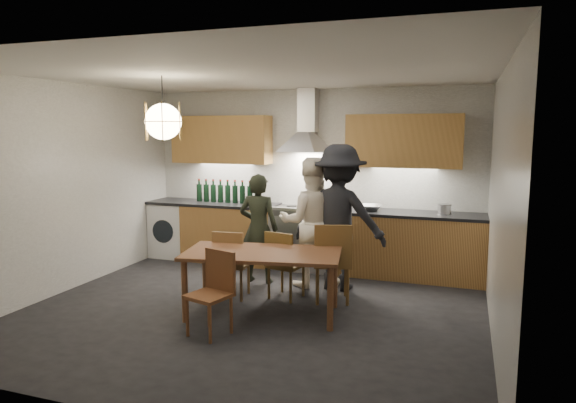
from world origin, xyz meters
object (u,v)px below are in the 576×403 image
(person_mid, at_px, (310,222))
(wine_bottles, at_px, (228,191))
(stock_pot, at_px, (444,209))
(chair_back_left, at_px, (231,260))
(person_right, at_px, (339,217))
(dining_table, at_px, (262,259))
(person_left, at_px, (259,228))
(chair_front, at_px, (214,287))
(mixing_bowl, at_px, (370,208))

(person_mid, bearing_deg, wine_bottles, -48.95)
(stock_pot, bearing_deg, chair_back_left, -144.60)
(chair_back_left, height_order, wine_bottles, wine_bottles)
(chair_back_left, bearing_deg, person_right, -150.20)
(chair_back_left, relative_size, person_mid, 0.50)
(chair_back_left, bearing_deg, dining_table, 139.54)
(dining_table, bearing_deg, person_left, 103.98)
(stock_pot, bearing_deg, wine_bottles, 179.86)
(person_right, xyz_separation_m, wine_bottles, (-1.96, 0.84, 0.16))
(person_left, xyz_separation_m, person_right, (1.06, 0.08, 0.19))
(chair_front, bearing_deg, person_left, 113.70)
(chair_back_left, distance_m, chair_front, 1.04)
(stock_pot, distance_m, wine_bottles, 3.19)
(chair_front, xyz_separation_m, person_mid, (0.44, 1.82, 0.36))
(wine_bottles, bearing_deg, person_mid, -28.25)
(person_right, xyz_separation_m, mixing_bowl, (0.25, 0.80, 0.02))
(person_right, distance_m, mixing_bowl, 0.84)
(chair_back_left, relative_size, person_left, 0.57)
(person_left, height_order, wine_bottles, person_left)
(chair_back_left, distance_m, person_left, 0.79)
(dining_table, distance_m, chair_back_left, 0.69)
(person_right, relative_size, wine_bottles, 1.72)
(dining_table, bearing_deg, wine_bottles, 113.94)
(chair_back_left, height_order, person_left, person_left)
(wine_bottles, bearing_deg, stock_pot, -0.14)
(person_mid, bearing_deg, dining_table, 60.80)
(mixing_bowl, bearing_deg, person_right, -107.33)
(chair_back_left, xyz_separation_m, wine_bottles, (-0.84, 1.68, 0.60))
(wine_bottles, bearing_deg, chair_back_left, -63.44)
(chair_front, height_order, stock_pot, stock_pot)
(person_left, distance_m, stock_pot, 2.49)
(dining_table, height_order, person_right, person_right)
(person_mid, height_order, stock_pot, person_mid)
(chair_front, height_order, mixing_bowl, mixing_bowl)
(dining_table, distance_m, chair_front, 0.69)
(person_left, height_order, person_right, person_right)
(dining_table, relative_size, chair_back_left, 2.16)
(dining_table, bearing_deg, person_mid, 71.10)
(chair_front, relative_size, wine_bottles, 0.77)
(mixing_bowl, relative_size, stock_pot, 1.87)
(chair_back_left, distance_m, person_right, 1.46)
(person_mid, distance_m, wine_bottles, 1.81)
(chair_front, xyz_separation_m, person_right, (0.82, 1.83, 0.44))
(person_right, bearing_deg, stock_pot, -142.57)
(mixing_bowl, bearing_deg, dining_table, -111.88)
(chair_back_left, relative_size, stock_pot, 4.76)
(dining_table, xyz_separation_m, mixing_bowl, (0.80, 2.00, 0.32))
(chair_front, height_order, wine_bottles, wine_bottles)
(person_left, xyz_separation_m, mixing_bowl, (1.31, 0.88, 0.22))
(stock_pot, bearing_deg, person_left, -158.15)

